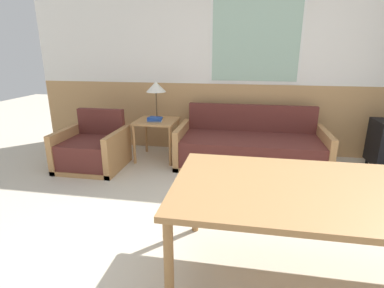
{
  "coord_description": "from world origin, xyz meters",
  "views": [
    {
      "loc": [
        -0.17,
        -2.13,
        1.59
      ],
      "look_at": [
        -0.76,
        1.17,
        0.54
      ],
      "focal_mm": 28.0,
      "sensor_mm": 36.0,
      "label": 1
    }
  ],
  "objects_px": {
    "table_lamp": "(156,88)",
    "dining_table": "(332,197)",
    "couch": "(250,149)",
    "armchair": "(93,151)",
    "side_table": "(157,126)"
  },
  "relations": [
    {
      "from": "armchair",
      "to": "dining_table",
      "type": "xyz_separation_m",
      "value": [
        2.67,
        -1.77,
        0.43
      ]
    },
    {
      "from": "side_table",
      "to": "table_lamp",
      "type": "distance_m",
      "value": 0.56
    },
    {
      "from": "armchair",
      "to": "side_table",
      "type": "height_order",
      "value": "armchair"
    },
    {
      "from": "side_table",
      "to": "dining_table",
      "type": "xyz_separation_m",
      "value": [
        1.88,
        -2.27,
        0.16
      ]
    },
    {
      "from": "side_table",
      "to": "dining_table",
      "type": "distance_m",
      "value": 2.95
    },
    {
      "from": "couch",
      "to": "table_lamp",
      "type": "bearing_deg",
      "value": 174.01
    },
    {
      "from": "dining_table",
      "to": "side_table",
      "type": "bearing_deg",
      "value": 129.5
    },
    {
      "from": "table_lamp",
      "to": "side_table",
      "type": "bearing_deg",
      "value": -77.47
    },
    {
      "from": "table_lamp",
      "to": "dining_table",
      "type": "bearing_deg",
      "value": -51.41
    },
    {
      "from": "couch",
      "to": "armchair",
      "type": "relative_size",
      "value": 2.41
    },
    {
      "from": "couch",
      "to": "table_lamp",
      "type": "xyz_separation_m",
      "value": [
        -1.41,
        0.15,
        0.8
      ]
    },
    {
      "from": "table_lamp",
      "to": "dining_table",
      "type": "distance_m",
      "value": 3.07
    },
    {
      "from": "couch",
      "to": "dining_table",
      "type": "xyz_separation_m",
      "value": [
        0.49,
        -2.23,
        0.42
      ]
    },
    {
      "from": "couch",
      "to": "armchair",
      "type": "bearing_deg",
      "value": -167.94
    },
    {
      "from": "side_table",
      "to": "dining_table",
      "type": "bearing_deg",
      "value": -50.5
    }
  ]
}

